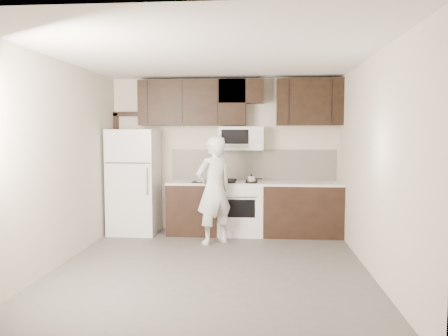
# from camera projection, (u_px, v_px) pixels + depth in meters

# --- Properties ---
(floor) EXTENTS (4.50, 4.50, 0.00)m
(floor) POSITION_uv_depth(u_px,v_px,m) (211.00, 268.00, 5.63)
(floor) COLOR #524F4C
(floor) RESTS_ON ground
(back_wall) EXTENTS (4.00, 0.00, 4.00)m
(back_wall) POSITION_uv_depth(u_px,v_px,m) (225.00, 155.00, 7.75)
(back_wall) COLOR beige
(back_wall) RESTS_ON ground
(ceiling) EXTENTS (4.50, 4.50, 0.00)m
(ceiling) POSITION_uv_depth(u_px,v_px,m) (210.00, 56.00, 5.41)
(ceiling) COLOR white
(ceiling) RESTS_ON back_wall
(counter_run) EXTENTS (2.95, 0.64, 0.91)m
(counter_run) POSITION_uv_depth(u_px,v_px,m) (258.00, 208.00, 7.47)
(counter_run) COLOR black
(counter_run) RESTS_ON floor
(stove) EXTENTS (0.76, 0.66, 0.94)m
(stove) POSITION_uv_depth(u_px,v_px,m) (241.00, 208.00, 7.49)
(stove) COLOR silver
(stove) RESTS_ON floor
(backsplash) EXTENTS (2.90, 0.02, 0.54)m
(backsplash) POSITION_uv_depth(u_px,v_px,m) (253.00, 165.00, 7.71)
(backsplash) COLOR silver
(backsplash) RESTS_ON counter_run
(upper_cabinets) EXTENTS (3.48, 0.35, 0.78)m
(upper_cabinets) POSITION_uv_depth(u_px,v_px,m) (236.00, 101.00, 7.49)
(upper_cabinets) COLOR black
(upper_cabinets) RESTS_ON back_wall
(microwave) EXTENTS (0.76, 0.42, 0.40)m
(microwave) POSITION_uv_depth(u_px,v_px,m) (241.00, 138.00, 7.51)
(microwave) COLOR silver
(microwave) RESTS_ON upper_cabinets
(refrigerator) EXTENTS (0.80, 0.76, 1.80)m
(refrigerator) POSITION_uv_depth(u_px,v_px,m) (134.00, 182.00, 7.56)
(refrigerator) COLOR silver
(refrigerator) RESTS_ON floor
(door_trim) EXTENTS (0.50, 0.08, 2.12)m
(door_trim) POSITION_uv_depth(u_px,v_px,m) (119.00, 160.00, 7.88)
(door_trim) COLOR black
(door_trim) RESTS_ON floor
(saucepan) EXTENTS (0.26, 0.15, 0.15)m
(saucepan) POSITION_uv_depth(u_px,v_px,m) (251.00, 179.00, 7.29)
(saucepan) COLOR silver
(saucepan) RESTS_ON stove
(baking_tray) EXTENTS (0.37, 0.29, 0.02)m
(baking_tray) POSITION_uv_depth(u_px,v_px,m) (203.00, 182.00, 7.35)
(baking_tray) COLOR black
(baking_tray) RESTS_ON counter_run
(pizza) EXTENTS (0.25, 0.25, 0.02)m
(pizza) POSITION_uv_depth(u_px,v_px,m) (203.00, 181.00, 7.35)
(pizza) COLOR beige
(pizza) RESTS_ON baking_tray
(person) EXTENTS (0.74, 0.70, 1.70)m
(person) POSITION_uv_depth(u_px,v_px,m) (214.00, 190.00, 6.84)
(person) COLOR silver
(person) RESTS_ON floor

